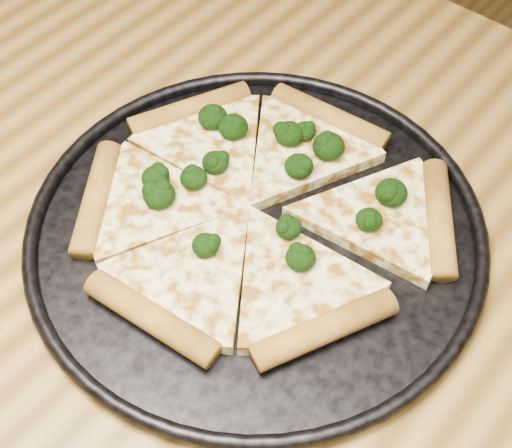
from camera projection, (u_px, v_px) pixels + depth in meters
The scene contains 4 objects.
dining_table at pixel (275, 355), 0.71m from camera, with size 1.20×0.90×0.75m.
pizza_pan at pixel (256, 230), 0.68m from camera, with size 0.41×0.41×0.02m.
pizza at pixel (255, 207), 0.68m from camera, with size 0.34×0.31×0.02m.
broccoli_florets at pixel (263, 171), 0.70m from camera, with size 0.21×0.18×0.02m.
Camera 1 is at (0.21, -0.27, 1.30)m, focal length 53.94 mm.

